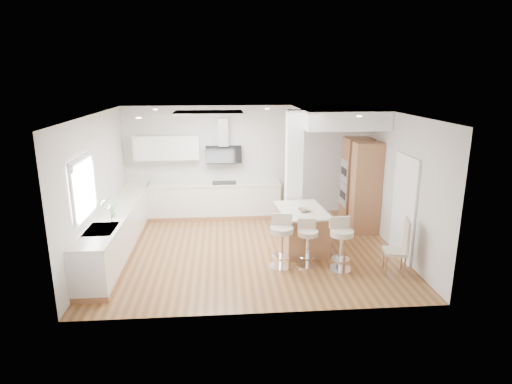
{
  "coord_description": "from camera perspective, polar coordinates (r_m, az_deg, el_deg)",
  "views": [
    {
      "loc": [
        -0.55,
        -8.29,
        3.5
      ],
      "look_at": [
        0.16,
        0.4,
        1.13
      ],
      "focal_mm": 30.0,
      "sensor_mm": 36.0,
      "label": 1
    }
  ],
  "objects": [
    {
      "name": "wall_back",
      "position": [
        11.01,
        -1.71,
        4.18
      ],
      "size": [
        6.0,
        0.04,
        2.8
      ],
      "primitive_type": "cube",
      "color": "silver",
      "rests_on": "ground"
    },
    {
      "name": "pillar",
      "position": [
        9.61,
        5.05,
        2.5
      ],
      "size": [
        0.35,
        0.35,
        2.8
      ],
      "color": "white",
      "rests_on": "ground"
    },
    {
      "name": "counter_back",
      "position": [
        10.89,
        -6.42,
        0.16
      ],
      "size": [
        3.62,
        0.63,
        2.5
      ],
      "color": "#AA7148",
      "rests_on": "ground"
    },
    {
      "name": "wall_left",
      "position": [
        8.9,
        -20.49,
        0.55
      ],
      "size": [
        0.04,
        5.0,
        2.8
      ],
      "primitive_type": "cube",
      "color": "silver",
      "rests_on": "ground"
    },
    {
      "name": "soffit",
      "position": [
        10.09,
        10.75,
        9.8
      ],
      "size": [
        1.78,
        2.2,
        0.4
      ],
      "color": "white",
      "rests_on": "ground"
    },
    {
      "name": "doorway_right",
      "position": [
        8.82,
        19.12,
        -2.14
      ],
      "size": [
        0.05,
        1.0,
        2.1
      ],
      "color": "#454036",
      "rests_on": "ground"
    },
    {
      "name": "bar_stool_a",
      "position": [
        8.06,
        3.42,
        -6.19
      ],
      "size": [
        0.51,
        0.51,
        1.01
      ],
      "rotation": [
        0.0,
        0.0,
        -0.14
      ],
      "color": "white",
      "rests_on": "ground"
    },
    {
      "name": "oven_column",
      "position": [
        10.35,
        13.66,
        1.04
      ],
      "size": [
        0.63,
        1.21,
        2.1
      ],
      "color": "#AA7148",
      "rests_on": "ground"
    },
    {
      "name": "counter_left",
      "position": [
        9.3,
        -17.8,
        -4.66
      ],
      "size": [
        0.63,
        4.5,
        1.35
      ],
      "color": "#AA7148",
      "rests_on": "ground"
    },
    {
      "name": "window_left",
      "position": [
        7.98,
        -22.06,
        0.97
      ],
      "size": [
        0.06,
        1.28,
        1.07
      ],
      "color": "silver",
      "rests_on": "ground"
    },
    {
      "name": "wall_right",
      "position": [
        9.26,
        18.03,
        1.32
      ],
      "size": [
        0.04,
        5.0,
        2.8
      ],
      "primitive_type": "cube",
      "color": "silver",
      "rests_on": "ground"
    },
    {
      "name": "peninsula",
      "position": [
        8.99,
        6.09,
        -4.89
      ],
      "size": [
        1.03,
        1.46,
        0.92
      ],
      "rotation": [
        0.0,
        0.0,
        0.07
      ],
      "color": "#AA7148",
      "rests_on": "ground"
    },
    {
      "name": "dining_chair",
      "position": [
        8.2,
        18.75,
        -6.71
      ],
      "size": [
        0.49,
        0.49,
        1.04
      ],
      "rotation": [
        0.0,
        0.0,
        -0.23
      ],
      "color": "#C1B59D",
      "rests_on": "ground"
    },
    {
      "name": "ceiling",
      "position": [
        9.02,
        -0.8,
        -7.66
      ],
      "size": [
        6.0,
        5.0,
        0.02
      ],
      "primitive_type": "cube",
      "color": "white",
      "rests_on": "ground"
    },
    {
      "name": "bar_stool_c",
      "position": [
        8.08,
        11.29,
        -6.49
      ],
      "size": [
        0.46,
        0.46,
        0.99
      ],
      "rotation": [
        0.0,
        0.0,
        0.04
      ],
      "color": "white",
      "rests_on": "ground"
    },
    {
      "name": "ground",
      "position": [
        9.02,
        -0.8,
        -7.66
      ],
      "size": [
        6.0,
        6.0,
        0.0
      ],
      "primitive_type": "plane",
      "color": "#8E5E34",
      "rests_on": "ground"
    },
    {
      "name": "bar_stool_b",
      "position": [
        8.16,
        6.87,
        -6.44
      ],
      "size": [
        0.41,
        0.41,
        0.9
      ],
      "rotation": [
        0.0,
        0.0,
        -0.01
      ],
      "color": "white",
      "rests_on": "ground"
    },
    {
      "name": "skylight",
      "position": [
        8.93,
        -6.29,
        10.4
      ],
      "size": [
        4.1,
        2.1,
        0.06
      ],
      "color": "white",
      "rests_on": "ground"
    }
  ]
}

